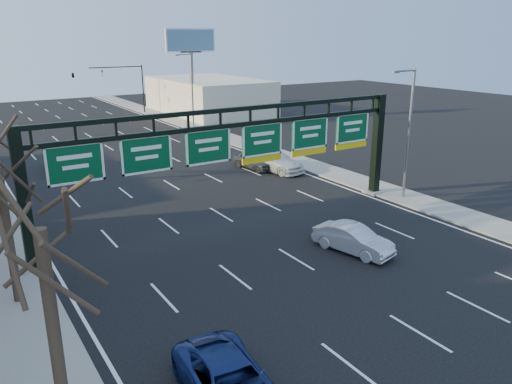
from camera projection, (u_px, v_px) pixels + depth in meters
ground at (320, 274)px, 24.30m from camera, size 160.00×160.00×0.00m
sidewalk_right at (289, 158)px, 46.93m from camera, size 3.00×120.00×0.12m
lane_markings at (161, 179)px, 40.34m from camera, size 21.60×120.00×0.01m
sign_gantry at (238, 150)px, 29.41m from camera, size 24.60×1.20×7.20m
building_right_distant at (209, 96)px, 73.98m from camera, size 12.00×20.00×5.00m
tree_near at (34, 190)px, 12.24m from camera, size 3.60×3.60×8.86m
streetlight_near at (408, 128)px, 34.01m from camera, size 2.15×0.22×9.00m
streetlight_far at (191, 87)px, 61.29m from camera, size 2.15×0.22×9.00m
billboard_right at (191, 52)px, 65.40m from camera, size 7.00×0.50×12.00m
traffic_signal_mast at (100, 77)px, 69.71m from camera, size 10.16×0.54×7.00m
car_blue_suv at (231, 384)px, 15.52m from camera, size 2.91×5.45×1.46m
car_silver_sedan at (353, 239)px, 26.58m from camera, size 2.54×4.65×1.45m
car_white_wagon at (275, 161)px, 42.64m from camera, size 3.29×6.02×1.65m
car_grey_far at (254, 160)px, 43.31m from camera, size 2.32×4.52×1.47m
car_silver_distant at (60, 161)px, 42.89m from camera, size 2.42×5.08×1.61m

